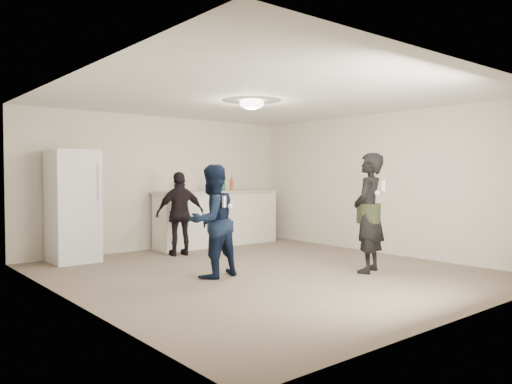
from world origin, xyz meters
TOP-DOWN VIEW (x-y plane):
  - floor at (0.00, 0.00)m, footprint 6.00×6.00m
  - ceiling at (0.00, 0.00)m, footprint 6.00×6.00m
  - wall_back at (0.00, 3.00)m, footprint 6.00×0.00m
  - wall_front at (0.00, -3.00)m, footprint 6.00×0.00m
  - wall_left at (-2.75, 0.00)m, footprint 0.00×6.00m
  - wall_right at (2.75, 0.00)m, footprint 0.00×6.00m
  - counter at (1.05, 2.67)m, footprint 2.60×0.56m
  - counter_top at (1.05, 2.67)m, footprint 2.68×0.64m
  - fridge at (-1.84, 2.60)m, footprint 0.70×0.70m
  - fridge_handle at (-1.56, 2.23)m, footprint 0.02×0.02m
  - ceiling_dome at (0.00, 0.30)m, footprint 0.36×0.36m
  - shaker at (0.17, 2.62)m, footprint 0.08×0.08m
  - man at (-0.80, 0.16)m, footprint 0.82×0.67m
  - woman at (1.13, -0.97)m, footprint 0.74×0.62m
  - camo_shorts at (1.13, -0.97)m, footprint 0.34×0.34m
  - spectator at (-0.18, 2.05)m, footprint 0.91×0.55m
  - remote_man at (-0.80, -0.12)m, footprint 0.04×0.04m
  - nunchuk_man at (-0.68, -0.09)m, footprint 0.07×0.07m
  - remote_woman at (1.13, -1.22)m, footprint 0.04×0.04m
  - nunchuk_woman at (1.03, -1.19)m, footprint 0.07×0.07m
  - bottle_cluster at (0.90, 2.61)m, footprint 1.10×0.29m

SIDE VIEW (x-z plane):
  - floor at x=0.00m, z-range 0.00..0.00m
  - counter at x=1.05m, z-range 0.00..1.05m
  - spectator at x=-0.18m, z-range 0.00..1.46m
  - man at x=-0.80m, z-range 0.00..1.54m
  - camo_shorts at x=1.13m, z-range 0.71..0.99m
  - woman at x=1.13m, z-range 0.00..1.72m
  - fridge at x=-1.84m, z-range 0.00..1.80m
  - nunchuk_man at x=-0.68m, z-range 0.95..1.01m
  - remote_man at x=-0.80m, z-range 0.98..1.12m
  - counter_top at x=1.05m, z-range 1.05..1.09m
  - nunchuk_woman at x=1.03m, z-range 1.11..1.18m
  - shaker at x=0.17m, z-range 1.09..1.26m
  - bottle_cluster at x=0.90m, z-range 1.06..1.34m
  - wall_back at x=0.00m, z-range -1.75..4.25m
  - wall_front at x=0.00m, z-range -1.75..4.25m
  - wall_left at x=-2.75m, z-range -1.75..4.25m
  - wall_right at x=2.75m, z-range -1.75..4.25m
  - remote_woman at x=1.13m, z-range 1.18..1.32m
  - fridge_handle at x=-1.56m, z-range 1.00..1.60m
  - ceiling_dome at x=0.00m, z-range 2.37..2.53m
  - ceiling at x=0.00m, z-range 2.50..2.50m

